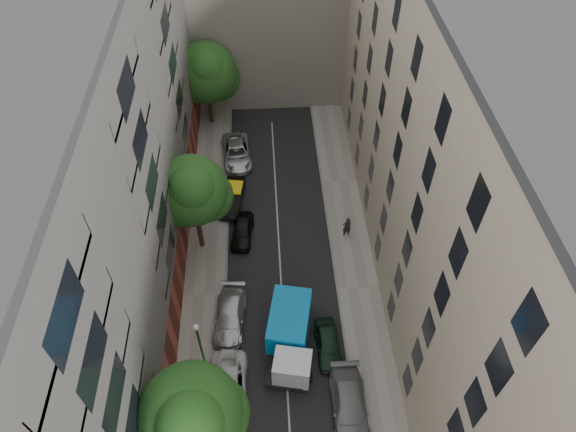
{
  "coord_description": "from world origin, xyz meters",
  "views": [
    {
      "loc": [
        -0.72,
        -20.58,
        30.83
      ],
      "look_at": [
        0.56,
        1.91,
        6.0
      ],
      "focal_mm": 32.0,
      "sensor_mm": 36.0,
      "label": 1
    }
  ],
  "objects": [
    {
      "name": "ground",
      "position": [
        0.0,
        0.0,
        0.0
      ],
      "size": [
        120.0,
        120.0,
        0.0
      ],
      "primitive_type": "plane",
      "color": "#4C4C49",
      "rests_on": "ground"
    },
    {
      "name": "road_surface",
      "position": [
        0.0,
        0.0,
        0.01
      ],
      "size": [
        8.0,
        44.0,
        0.02
      ],
      "primitive_type": "cube",
      "color": "black",
      "rests_on": "ground"
    },
    {
      "name": "sidewalk_left",
      "position": [
        -5.5,
        0.0,
        0.07
      ],
      "size": [
        3.0,
        44.0,
        0.15
      ],
      "primitive_type": "cube",
      "color": "gray",
      "rests_on": "ground"
    },
    {
      "name": "sidewalk_right",
      "position": [
        5.5,
        0.0,
        0.07
      ],
      "size": [
        3.0,
        44.0,
        0.15
      ],
      "primitive_type": "cube",
      "color": "gray",
      "rests_on": "ground"
    },
    {
      "name": "building_left",
      "position": [
        -11.0,
        0.0,
        10.0
      ],
      "size": [
        8.0,
        44.0,
        20.0
      ],
      "primitive_type": "cube",
      "color": "#53504D",
      "rests_on": "ground"
    },
    {
      "name": "building_right",
      "position": [
        11.0,
        0.0,
        10.0
      ],
      "size": [
        8.0,
        44.0,
        20.0
      ],
      "primitive_type": "cube",
      "color": "tan",
      "rests_on": "ground"
    },
    {
      "name": "tarp_truck",
      "position": [
        0.34,
        -4.31,
        1.54
      ],
      "size": [
        3.49,
        6.44,
        2.8
      ],
      "rotation": [
        0.0,
        0.0,
        -0.2
      ],
      "color": "black",
      "rests_on": "ground"
    },
    {
      "name": "car_left_2",
      "position": [
        -3.6,
        -7.24,
        0.69
      ],
      "size": [
        2.29,
        4.96,
        1.38
      ],
      "primitive_type": "imported",
      "rotation": [
        0.0,
        0.0,
        0.0
      ],
      "color": "silver",
      "rests_on": "ground"
    },
    {
      "name": "car_left_3",
      "position": [
        -3.6,
        -2.2,
        0.71
      ],
      "size": [
        2.46,
        5.06,
        1.42
      ],
      "primitive_type": "imported",
      "rotation": [
        0.0,
        0.0,
        -0.1
      ],
      "color": "#BBBBC0",
      "rests_on": "ground"
    },
    {
      "name": "car_left_4",
      "position": [
        -2.8,
        5.4,
        0.65
      ],
      "size": [
        2.01,
        4.0,
        1.31
      ],
      "primitive_type": "imported",
      "rotation": [
        0.0,
        0.0,
        -0.13
      ],
      "color": "black",
      "rests_on": "ground"
    },
    {
      "name": "car_left_5",
      "position": [
        -3.6,
        9.0,
        0.74
      ],
      "size": [
        2.2,
        4.67,
        1.48
      ],
      "primitive_type": "imported",
      "rotation": [
        0.0,
        0.0,
        -0.15
      ],
      "color": "black",
      "rests_on": "ground"
    },
    {
      "name": "car_left_6",
      "position": [
        -3.31,
        14.6,
        0.73
      ],
      "size": [
        2.9,
        5.44,
        1.46
      ],
      "primitive_type": "imported",
      "rotation": [
        0.0,
        0.0,
        0.09
      ],
      "color": "silver",
      "rests_on": "ground"
    },
    {
      "name": "car_right_1",
      "position": [
        3.6,
        -8.8,
        0.76
      ],
      "size": [
        2.17,
        5.23,
        1.51
      ],
      "primitive_type": "imported",
      "rotation": [
        0.0,
        0.0,
        -0.01
      ],
      "color": "gray",
      "rests_on": "ground"
    },
    {
      "name": "car_right_2",
      "position": [
        2.8,
        -4.6,
        0.65
      ],
      "size": [
        1.66,
        3.87,
        1.3
      ],
      "primitive_type": "imported",
      "rotation": [
        0.0,
        0.0,
        0.03
      ],
      "color": "black",
      "rests_on": "ground"
    },
    {
      "name": "tree_near",
      "position": [
        -4.69,
        -11.11,
        6.39
      ],
      "size": [
        5.31,
        5.04,
        9.21
      ],
      "color": "#382619",
      "rests_on": "sidewalk_left"
    },
    {
      "name": "tree_mid",
      "position": [
        -5.79,
        4.47,
        5.9
      ],
      "size": [
        5.31,
        5.04,
        8.62
      ],
      "color": "#382619",
      "rests_on": "sidewalk_left"
    },
    {
      "name": "tree_far",
      "position": [
        -5.67,
        19.89,
        5.42
      ],
      "size": [
        5.76,
        5.56,
        8.2
      ],
      "color": "#382619",
      "rests_on": "sidewalk_left"
    },
    {
      "name": "lamp_post",
      "position": [
        -4.9,
        -6.17,
        4.03
      ],
      "size": [
        0.36,
        0.36,
        6.28
      ],
      "color": "#195A26",
      "rests_on": "sidewalk_left"
    },
    {
      "name": "pedestrian",
      "position": [
        5.28,
        5.01,
        1.09
      ],
      "size": [
        0.77,
        0.59,
        1.88
      ],
      "primitive_type": "imported",
      "rotation": [
        0.0,
        0.0,
        3.36
      ],
      "color": "black",
      "rests_on": "sidewalk_right"
    }
  ]
}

